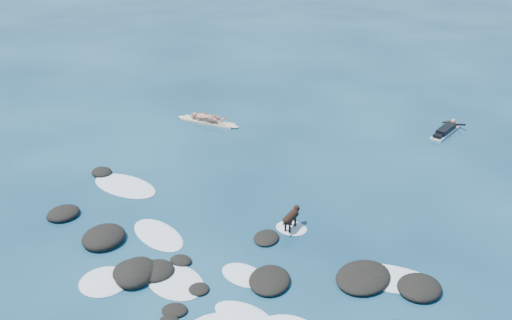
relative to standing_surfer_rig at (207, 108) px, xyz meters
The scene contains 6 objects.
ground 9.98m from the standing_surfer_rig, 53.81° to the right, with size 160.00×160.00×0.00m, color #0A2642.
reef_rocks 11.92m from the standing_surfer_rig, 55.00° to the right, with size 14.34×7.25×0.53m.
breaking_foam 11.92m from the standing_surfer_rig, 54.56° to the right, with size 13.73×6.98×0.12m.
standing_surfer_rig is the anchor object (origin of this frame).
paddling_surfer_rig 11.28m from the standing_surfer_rig, 23.07° to the left, with size 1.19×2.60×0.45m.
dog 10.05m from the standing_surfer_rig, 40.07° to the right, with size 0.31×1.19×0.76m.
Camera 1 is at (8.75, -13.17, 10.56)m, focal length 40.00 mm.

